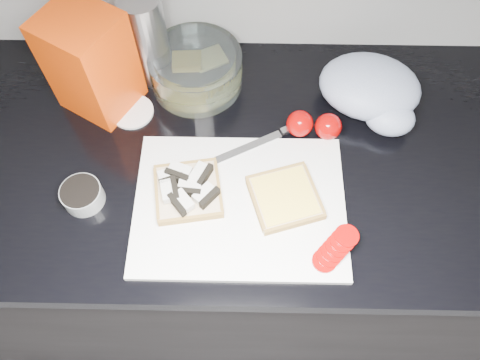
# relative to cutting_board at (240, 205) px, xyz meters

# --- Properties ---
(base_cabinet) EXTENTS (3.50, 0.60, 0.86)m
(base_cabinet) POSITION_rel_cutting_board_xyz_m (-0.05, 0.13, -0.48)
(base_cabinet) COLOR black
(base_cabinet) RESTS_ON ground
(countertop) EXTENTS (3.50, 0.64, 0.04)m
(countertop) POSITION_rel_cutting_board_xyz_m (-0.05, 0.13, -0.03)
(countertop) COLOR black
(countertop) RESTS_ON base_cabinet
(cutting_board) EXTENTS (0.40, 0.30, 0.01)m
(cutting_board) POSITION_rel_cutting_board_xyz_m (0.00, 0.00, 0.00)
(cutting_board) COLOR white
(cutting_board) RESTS_ON countertop
(bread_left) EXTENTS (0.15, 0.15, 0.04)m
(bread_left) POSITION_rel_cutting_board_xyz_m (-0.10, 0.02, 0.02)
(bread_left) COLOR beige
(bread_left) RESTS_ON cutting_board
(bread_right) EXTENTS (0.16, 0.16, 0.02)m
(bread_right) POSITION_rel_cutting_board_xyz_m (0.09, 0.01, 0.01)
(bread_right) COLOR beige
(bread_right) RESTS_ON cutting_board
(tomato_slices) EXTENTS (0.10, 0.10, 0.02)m
(tomato_slices) POSITION_rel_cutting_board_xyz_m (0.17, -0.09, 0.02)
(tomato_slices) COLOR #9B0403
(tomato_slices) RESTS_ON cutting_board
(knife) EXTENTS (0.20, 0.11, 0.01)m
(knife) POSITION_rel_cutting_board_xyz_m (0.07, 0.16, 0.01)
(knife) COLOR #B2B2B7
(knife) RESTS_ON cutting_board
(seed_tub) EXTENTS (0.08, 0.08, 0.04)m
(seed_tub) POSITION_rel_cutting_board_xyz_m (-0.30, 0.01, 0.02)
(seed_tub) COLOR gray
(seed_tub) RESTS_ON countertop
(tub_lid) EXTENTS (0.12, 0.12, 0.01)m
(tub_lid) POSITION_rel_cutting_board_xyz_m (-0.23, 0.22, -0.00)
(tub_lid) COLOR white
(tub_lid) RESTS_ON countertop
(glass_bowl) EXTENTS (0.20, 0.20, 0.08)m
(glass_bowl) POSITION_rel_cutting_board_xyz_m (-0.10, 0.31, 0.04)
(glass_bowl) COLOR silver
(glass_bowl) RESTS_ON countertop
(bread_bag) EXTENTS (0.19, 0.18, 0.22)m
(bread_bag) POSITION_rel_cutting_board_xyz_m (-0.30, 0.26, 0.10)
(bread_bag) COLOR #FA3D04
(bread_bag) RESTS_ON countertop
(steel_canister) EXTENTS (0.09, 0.09, 0.21)m
(steel_canister) POSITION_rel_cutting_board_xyz_m (-0.20, 0.33, 0.10)
(steel_canister) COLOR #A1A1A6
(steel_canister) RESTS_ON countertop
(grocery_bag) EXTENTS (0.25, 0.23, 0.09)m
(grocery_bag) POSITION_rel_cutting_board_xyz_m (0.27, 0.25, 0.04)
(grocery_bag) COLOR #A6B3CD
(grocery_bag) RESTS_ON countertop
(whole_tomatoes) EXTENTS (0.11, 0.06, 0.06)m
(whole_tomatoes) POSITION_rel_cutting_board_xyz_m (0.15, 0.17, 0.02)
(whole_tomatoes) COLOR #9B0403
(whole_tomatoes) RESTS_ON countertop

